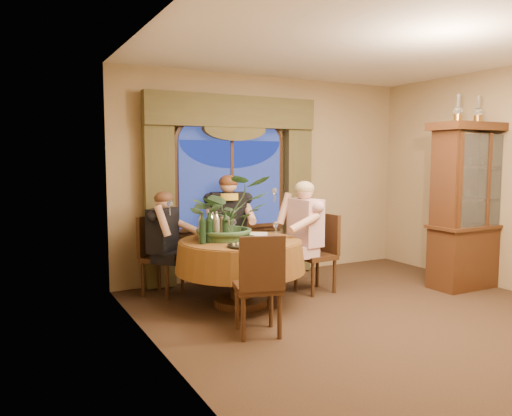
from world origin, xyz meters
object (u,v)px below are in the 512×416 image
wine_bottle_0 (225,227)px  wine_bottle_4 (209,228)px  person_back (163,244)px  person_scarf (228,230)px  wine_bottle_1 (211,225)px  chair_right (315,254)px  wine_bottle_3 (202,226)px  wine_bottle_5 (216,226)px  olive_bowl (247,238)px  chair_back_right (237,247)px  wine_bottle_2 (203,229)px  person_pink (305,237)px  centerpiece_plant (226,185)px  oil_lamp_right (497,111)px  chair_back (163,256)px  chair_front_left (258,284)px  dining_table (240,273)px  oil_lamp_left (458,108)px  stoneware_vase (225,228)px  china_cabinet (474,206)px  oil_lamp_center (478,110)px

wine_bottle_0 → wine_bottle_4: bearing=160.8°
person_back → person_scarf: size_ratio=0.88×
person_back → wine_bottle_4: bearing=68.7°
wine_bottle_0 → wine_bottle_1: (-0.05, 0.28, 0.00)m
chair_right → wine_bottle_1: wine_bottle_1 is taller
wine_bottle_3 → wine_bottle_5: bearing=-17.7°
person_back → olive_bowl: 1.10m
chair_back_right → wine_bottle_2: bearing=72.2°
person_pink → centerpiece_plant: (-1.03, 0.06, 0.67)m
chair_back_right → wine_bottle_3: wine_bottle_3 is taller
oil_lamp_right → chair_back: 4.67m
wine_bottle_1 → wine_bottle_2: size_ratio=1.00×
chair_front_left → wine_bottle_4: size_ratio=2.91×
dining_table → wine_bottle_0: wine_bottle_0 is taller
chair_back → person_scarf: bearing=149.5°
oil_lamp_right → wine_bottle_4: (-3.79, 0.62, -1.36)m
oil_lamp_right → chair_back_right: size_ratio=0.35×
centerpiece_plant → wine_bottle_4: size_ratio=3.22×
chair_back → wine_bottle_3: size_ratio=2.91×
olive_bowl → centerpiece_plant: bearing=119.2°
olive_bowl → wine_bottle_5: wine_bottle_5 is taller
oil_lamp_left → person_scarf: 3.26m
person_scarf → stoneware_vase: 0.92m
chair_front_left → centerpiece_plant: bearing=97.3°
chair_right → stoneware_vase: bearing=82.9°
oil_lamp_left → wine_bottle_3: size_ratio=1.03×
dining_table → person_scarf: person_scarf is taller
chair_right → chair_front_left: size_ratio=1.00×
chair_front_left → wine_bottle_0: wine_bottle_0 is taller
oil_lamp_left → chair_front_left: (-2.95, -0.29, -1.79)m
oil_lamp_right → person_pink: size_ratio=0.24×
china_cabinet → oil_lamp_right: size_ratio=6.19×
wine_bottle_0 → chair_back_right: bearing=58.5°
person_back → wine_bottle_5: size_ratio=3.86×
wine_bottle_0 → stoneware_vase: bearing=67.8°
oil_lamp_center → chair_right: bearing=160.4°
person_scarf → olive_bowl: person_scarf is taller
chair_right → chair_front_left: 1.66m
oil_lamp_left → chair_back_right: oil_lamp_left is taller
wine_bottle_1 → wine_bottle_2: bearing=-128.1°
oil_lamp_center → chair_right: (-1.98, 0.70, -1.79)m
dining_table → oil_lamp_right: bearing=-10.5°
person_pink → wine_bottle_1: bearing=78.9°
person_scarf → centerpiece_plant: size_ratio=1.37×
china_cabinet → wine_bottle_5: size_ratio=6.37×
oil_lamp_left → olive_bowl: oil_lamp_left is taller
person_scarf → person_pink: bearing=143.6°
chair_back → oil_lamp_left: bearing=117.5°
china_cabinet → wine_bottle_5: 3.38m
oil_lamp_center → stoneware_vase: size_ratio=1.36×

